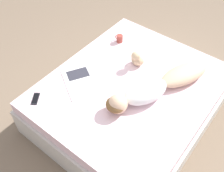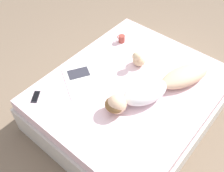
# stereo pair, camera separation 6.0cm
# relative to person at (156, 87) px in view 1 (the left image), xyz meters

# --- Properties ---
(ground_plane) EXTENTS (12.00, 12.00, 0.00)m
(ground_plane) POSITION_rel_person_xyz_m (0.26, 0.07, -0.61)
(ground_plane) COLOR #7A6651
(bed) EXTENTS (1.71, 2.02, 0.52)m
(bed) POSITION_rel_person_xyz_m (0.26, 0.07, -0.35)
(bed) COLOR beige
(bed) RESTS_ON ground_plane
(person) EXTENTS (0.67, 1.27, 0.20)m
(person) POSITION_rel_person_xyz_m (0.00, 0.00, 0.00)
(person) COLOR #DBB28E
(person) RESTS_ON bed
(open_magazine) EXTENTS (0.59, 0.54, 0.01)m
(open_magazine) POSITION_rel_person_xyz_m (0.73, 0.37, -0.08)
(open_magazine) COLOR white
(open_magazine) RESTS_ON bed
(coffee_mug) EXTENTS (0.11, 0.08, 0.09)m
(coffee_mug) POSITION_rel_person_xyz_m (0.82, -0.45, -0.04)
(coffee_mug) COLOR #993D33
(coffee_mug) RESTS_ON bed
(cell_phone) EXTENTS (0.14, 0.16, 0.01)m
(cell_phone) POSITION_rel_person_xyz_m (0.92, 0.84, -0.08)
(cell_phone) COLOR black
(cell_phone) RESTS_ON bed
(plush_toy) EXTENTS (0.15, 0.17, 0.21)m
(plush_toy) POSITION_rel_person_xyz_m (0.40, -0.23, 0.00)
(plush_toy) COLOR #D1B289
(plush_toy) RESTS_ON bed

